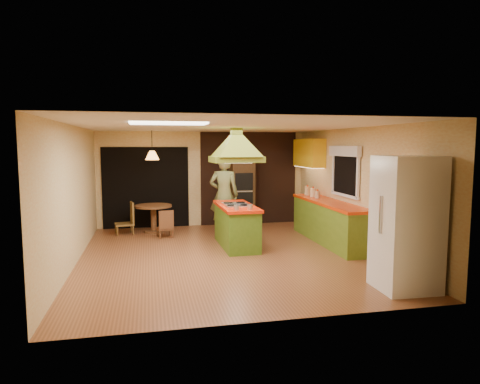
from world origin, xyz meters
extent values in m
plane|color=brown|center=(0.00, 0.00, 0.00)|extent=(6.50, 6.50, 0.00)
plane|color=beige|center=(0.00, 3.25, 1.25)|extent=(5.50, 0.00, 5.50)
plane|color=beige|center=(0.00, -3.25, 1.25)|extent=(5.50, 0.00, 5.50)
plane|color=beige|center=(-2.75, 0.00, 1.25)|extent=(0.00, 6.50, 6.50)
plane|color=beige|center=(2.75, 0.00, 1.25)|extent=(0.00, 6.50, 6.50)
plane|color=silver|center=(0.00, 0.00, 2.50)|extent=(6.50, 6.50, 0.00)
cube|color=#381E14|center=(1.25, 3.23, 1.25)|extent=(2.64, 0.03, 2.50)
cube|color=black|center=(-1.50, 3.23, 1.05)|extent=(2.20, 0.03, 2.10)
cube|color=olive|center=(2.45, 0.60, 0.43)|extent=(0.58, 3.00, 0.86)
cube|color=#E53807|center=(2.45, 0.60, 0.89)|extent=(0.62, 3.05, 0.06)
cube|color=yellow|center=(2.57, 2.20, 1.95)|extent=(0.34, 1.40, 0.70)
cube|color=black|center=(2.72, 0.40, 1.55)|extent=(0.03, 1.16, 0.96)
cube|color=white|center=(2.67, 0.40, 2.02)|extent=(0.10, 1.35, 0.22)
cube|color=white|center=(-1.10, -1.20, 2.48)|extent=(1.20, 0.60, 0.03)
cube|color=#4F771D|center=(0.38, 0.68, 0.41)|extent=(0.67, 1.70, 0.83)
cube|color=#F42908|center=(0.38, 0.68, 0.86)|extent=(0.73, 1.78, 0.06)
cube|color=silver|center=(0.38, 0.68, 0.90)|extent=(0.52, 0.75, 0.02)
cube|color=olive|center=(0.38, 0.68, 1.85)|extent=(1.09, 0.81, 0.13)
pyramid|color=olive|center=(0.38, 0.68, 2.36)|extent=(1.09, 0.81, 0.45)
cube|color=olive|center=(0.38, 0.68, 2.43)|extent=(0.22, 0.22, 0.14)
imported|color=brown|center=(0.33, 1.92, 0.96)|extent=(0.80, 0.63, 1.92)
cube|color=white|center=(2.28, -2.53, 1.00)|extent=(0.85, 0.80, 1.99)
cube|color=#4C3118|center=(0.99, 2.95, 0.91)|extent=(0.61, 0.59, 1.81)
cube|color=black|center=(0.99, 2.65, 1.21)|extent=(0.47, 0.03, 0.45)
cube|color=black|center=(0.99, 2.65, 0.71)|extent=(0.47, 0.03, 0.45)
cylinder|color=brown|center=(-1.33, 2.56, 0.65)|extent=(0.90, 0.90, 0.05)
cylinder|color=brown|center=(-1.33, 2.56, 0.34)|extent=(0.14, 0.14, 0.63)
cylinder|color=brown|center=(-1.33, 2.56, 0.03)|extent=(0.50, 0.50, 0.05)
cone|color=#FF9E3F|center=(-1.33, 2.56, 1.90)|extent=(0.40, 0.40, 0.22)
cylinder|color=beige|center=(2.40, 1.81, 1.02)|extent=(0.15, 0.15, 0.21)
cylinder|color=#FBECCA|center=(2.40, 1.44, 1.02)|extent=(0.15, 0.15, 0.21)
cylinder|color=beige|center=(2.40, 1.17, 1.00)|extent=(0.15, 0.15, 0.16)
camera|label=1|loc=(-1.43, -8.08, 2.14)|focal=32.00mm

